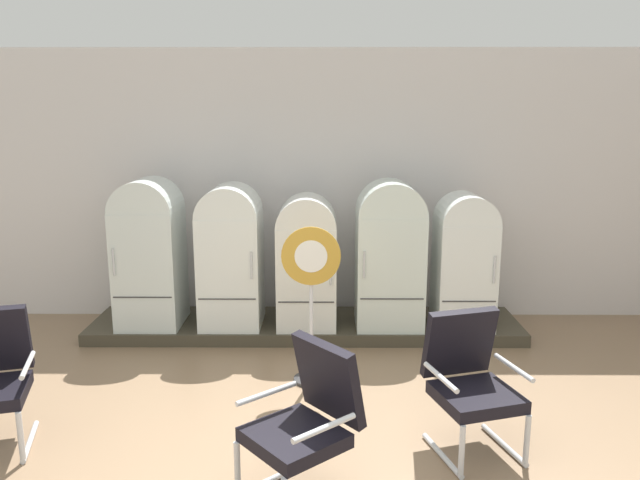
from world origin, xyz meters
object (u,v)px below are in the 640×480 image
armchair_right (470,377)px  armchair_center (307,416)px  refrigerator_4 (464,257)px  refrigerator_2 (307,258)px  sign_stand (311,304)px  refrigerator_0 (149,248)px  refrigerator_1 (231,251)px  refrigerator_3 (390,250)px

armchair_right → armchair_center: bearing=-152.9°
refrigerator_4 → armchair_center: 3.22m
refrigerator_2 → sign_stand: bearing=-86.5°
refrigerator_0 → refrigerator_2: refrigerator_0 is taller
refrigerator_1 → armchair_right: 3.05m
refrigerator_2 → refrigerator_3: refrigerator_3 is taller
refrigerator_3 → armchair_right: (0.35, -2.22, -0.41)m
refrigerator_3 → armchair_right: refrigerator_3 is taller
refrigerator_3 → armchair_center: (-0.79, -2.80, -0.41)m
refrigerator_1 → armchair_right: (2.02, -2.25, -0.39)m
refrigerator_4 → sign_stand: bearing=-144.3°
refrigerator_0 → refrigerator_2: (1.66, -0.04, -0.09)m
refrigerator_4 → armchair_center: (-1.58, -2.78, -0.35)m
refrigerator_0 → refrigerator_1: bearing=0.3°
armchair_center → sign_stand: sign_stand is taller
armchair_center → refrigerator_2: bearing=91.6°
refrigerator_4 → armchair_right: size_ratio=1.43×
refrigerator_2 → refrigerator_3: size_ratio=0.90×
refrigerator_0 → armchair_right: 3.67m
refrigerator_2 → armchair_center: (0.08, -2.78, -0.33)m
refrigerator_1 → refrigerator_2: refrigerator_1 is taller
refrigerator_0 → armchair_right: (2.88, -2.24, -0.42)m
refrigerator_3 → armchair_right: size_ratio=1.56×
refrigerator_1 → refrigerator_4: (2.46, -0.05, -0.04)m
refrigerator_1 → refrigerator_4: 2.46m
armchair_right → sign_stand: bearing=137.3°
refrigerator_3 → sign_stand: bearing=-124.7°
refrigerator_0 → refrigerator_3: size_ratio=1.01×
refrigerator_1 → refrigerator_3: size_ratio=0.97×
refrigerator_4 → refrigerator_1: bearing=178.9°
refrigerator_1 → armchair_right: size_ratio=1.51×
refrigerator_0 → armchair_center: bearing=-58.4°
refrigerator_0 → refrigerator_3: 2.54m
refrigerator_1 → refrigerator_4: bearing=-1.1°
refrigerator_3 → refrigerator_4: 0.79m
refrigerator_0 → refrigerator_1: size_ratio=1.04×
refrigerator_3 → refrigerator_0: bearing=179.5°
refrigerator_3 → sign_stand: (-0.80, -1.16, -0.21)m
refrigerator_2 → refrigerator_4: (1.65, -0.00, 0.01)m
refrigerator_2 → armchair_center: size_ratio=1.41×
refrigerator_1 → armchair_center: (0.88, -2.83, -0.39)m
refrigerator_2 → sign_stand: 1.15m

